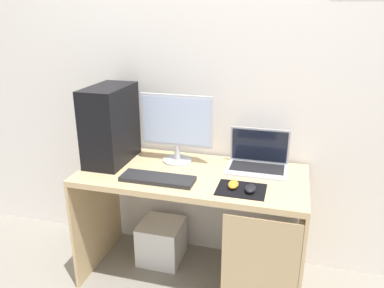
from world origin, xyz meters
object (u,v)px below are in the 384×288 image
pc_tower (110,125)px  subwoofer (161,241)px  monitor (177,127)px  mouse_left (233,184)px  keyboard (158,179)px  mouse_right (250,189)px  laptop (258,161)px

pc_tower → subwoofer: size_ratio=1.70×
monitor → mouse_left: size_ratio=4.75×
keyboard → mouse_right: (0.52, -0.00, 0.01)m
laptop → mouse_left: size_ratio=3.74×
laptop → keyboard: laptop is taller
monitor → pc_tower: bearing=-166.9°
pc_tower → mouse_right: size_ratio=4.98×
laptop → mouse_right: (-0.00, -0.33, -0.03)m
laptop → monitor: bearing=-177.1°
laptop → subwoofer: laptop is taller
monitor → laptop: monitor is taller
laptop → mouse_left: bearing=-107.5°
monitor → subwoofer: monitor is taller
pc_tower → mouse_left: size_ratio=4.98×
laptop → mouse_right: size_ratio=3.74×
pc_tower → laptop: size_ratio=1.33×
pc_tower → mouse_right: bearing=-13.3°
laptop → pc_tower: bearing=-172.5°
monitor → subwoofer: (-0.11, -0.02, -0.83)m
pc_tower → monitor: (0.40, 0.09, -0.01)m
subwoofer → monitor: bearing=12.1°
laptop → subwoofer: bearing=-175.3°
laptop → mouse_right: bearing=-90.3°
subwoofer → mouse_left: bearing=-26.2°
pc_tower → keyboard: bearing=-28.7°
mouse_right → mouse_left: bearing=165.3°
laptop → mouse_right: 0.33m
laptop → subwoofer: size_ratio=1.27×
pc_tower → monitor: bearing=13.1°
pc_tower → mouse_right: pc_tower is taller
laptop → subwoofer: (-0.62, -0.05, -0.65)m
mouse_right → keyboard: bearing=179.5°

